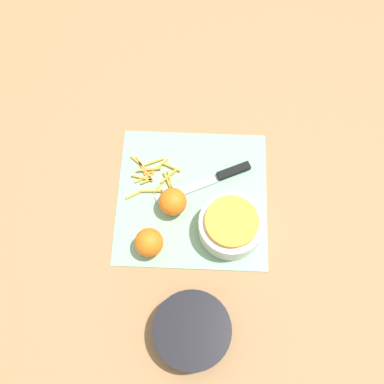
{
  "coord_description": "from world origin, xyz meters",
  "views": [
    {
      "loc": [
        -0.02,
        0.42,
        1.06
      ],
      "look_at": [
        0.0,
        0.0,
        0.04
      ],
      "focal_mm": 42.0,
      "sensor_mm": 36.0,
      "label": 1
    }
  ],
  "objects_px": {
    "bowl_speckled": "(231,226)",
    "orange_left": "(149,242)",
    "knife": "(221,176)",
    "orange_right": "(173,202)",
    "bowl_dark": "(192,331)"
  },
  "relations": [
    {
      "from": "orange_right",
      "to": "orange_left",
      "type": "bearing_deg",
      "value": 64.4
    },
    {
      "from": "bowl_speckled",
      "to": "knife",
      "type": "xyz_separation_m",
      "value": [
        0.02,
        -0.14,
        -0.03
      ]
    },
    {
      "from": "bowl_dark",
      "to": "orange_left",
      "type": "height_order",
      "value": "orange_left"
    },
    {
      "from": "bowl_dark",
      "to": "bowl_speckled",
      "type": "bearing_deg",
      "value": -108.71
    },
    {
      "from": "orange_right",
      "to": "knife",
      "type": "bearing_deg",
      "value": -143.62
    },
    {
      "from": "bowl_dark",
      "to": "orange_left",
      "type": "distance_m",
      "value": 0.22
    },
    {
      "from": "bowl_dark",
      "to": "knife",
      "type": "relative_size",
      "value": 0.71
    },
    {
      "from": "orange_left",
      "to": "bowl_speckled",
      "type": "bearing_deg",
      "value": -165.69
    },
    {
      "from": "bowl_speckled",
      "to": "orange_left",
      "type": "xyz_separation_m",
      "value": [
        0.19,
        0.05,
        -0.0
      ]
    },
    {
      "from": "orange_left",
      "to": "orange_right",
      "type": "bearing_deg",
      "value": -115.6
    },
    {
      "from": "knife",
      "to": "orange_right",
      "type": "relative_size",
      "value": 3.51
    },
    {
      "from": "orange_left",
      "to": "orange_right",
      "type": "xyz_separation_m",
      "value": [
        -0.05,
        -0.1,
        0.0
      ]
    },
    {
      "from": "bowl_dark",
      "to": "orange_right",
      "type": "height_order",
      "value": "orange_right"
    },
    {
      "from": "bowl_dark",
      "to": "knife",
      "type": "bearing_deg",
      "value": -98.58
    },
    {
      "from": "knife",
      "to": "orange_left",
      "type": "height_order",
      "value": "orange_left"
    }
  ]
}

